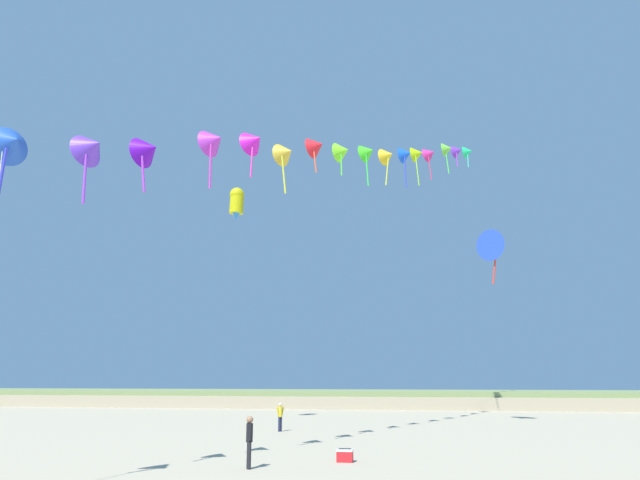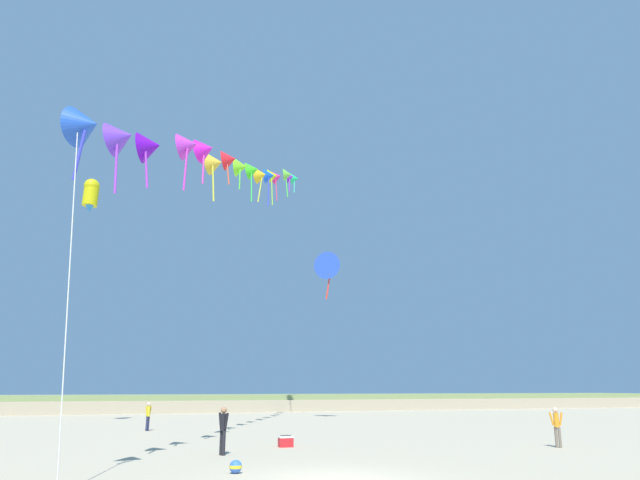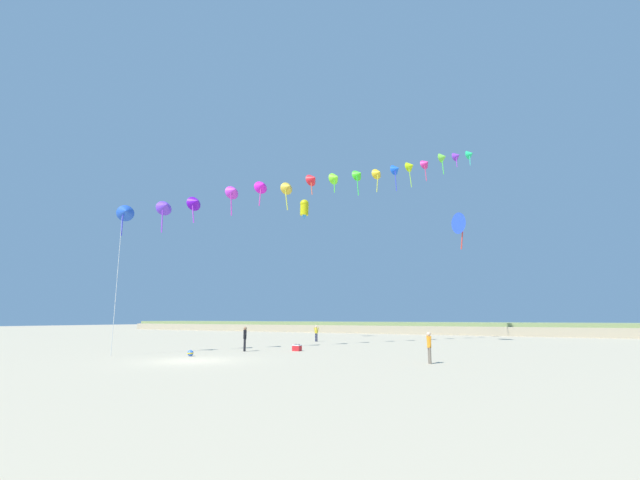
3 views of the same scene
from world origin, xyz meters
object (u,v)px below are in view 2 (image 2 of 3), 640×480
beach_ball (236,467)px  beach_cooler (286,442)px  person_near_left (557,424)px  large_kite_mid_trail (91,194)px  person_near_right (148,414)px  person_mid_center (223,427)px  large_kite_low_lead (328,266)px

beach_ball → beach_cooler: bearing=63.7°
person_near_left → large_kite_mid_trail: bearing=135.2°
person_near_right → person_mid_center: bearing=-81.3°
person_near_left → beach_ball: 13.94m
large_kite_low_lead → beach_ball: (-11.35, -24.02, -11.34)m
large_kite_low_lead → large_kite_mid_trail: large_kite_mid_trail is taller
large_kite_low_lead → beach_cooler: (-8.07, -17.38, -11.30)m
large_kite_mid_trail → beach_cooler: 23.72m
person_near_left → large_kite_mid_trail: 31.28m
person_near_left → beach_ball: (-13.61, -2.90, -0.72)m
large_kite_mid_trail → beach_ball: large_kite_mid_trail is taller
large_kite_low_lead → beach_cooler: 22.24m
person_near_left → person_near_right: size_ratio=1.01×
large_kite_mid_trail → beach_ball: 27.72m
person_mid_center → large_kite_low_lead: 24.72m
large_kite_low_lead → person_near_left: bearing=-83.9°
person_near_left → beach_cooler: 11.01m
person_near_right → beach_ball: 17.79m
person_near_left → beach_cooler: size_ratio=2.70×
person_near_right → large_kite_mid_trail: large_kite_mid_trail is taller
large_kite_mid_trail → person_mid_center: bearing=-70.0°
person_near_left → large_kite_mid_trail: large_kite_mid_trail is taller
beach_cooler → beach_ball: size_ratio=1.59×
person_near_left → large_kite_low_lead: bearing=96.1°
person_near_right → large_kite_low_lead: (13.00, 6.32, 10.63)m
person_near_left → person_near_right: bearing=135.9°
beach_ball → person_near_right: bearing=95.3°
person_mid_center → large_kite_low_lead: (10.98, 19.47, 10.56)m
person_mid_center → beach_cooler: bearing=35.7°
beach_ball → person_near_left: bearing=12.0°
beach_ball → large_kite_mid_trail: bearing=105.3°
person_near_left → large_kite_low_lead: large_kite_low_lead is taller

